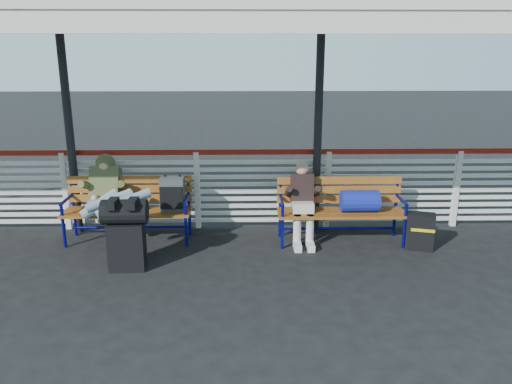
{
  "coord_description": "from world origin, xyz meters",
  "views": [
    {
      "loc": [
        0.73,
        -5.47,
        2.65
      ],
      "look_at": [
        0.88,
        1.0,
        0.82
      ],
      "focal_mm": 35.0,
      "sensor_mm": 36.0,
      "label": 1
    }
  ],
  "objects_px": {
    "luggage_stack": "(126,232)",
    "companion_person": "(303,202)",
    "suitcase_side": "(420,231)",
    "traveler_man": "(111,198)",
    "bench_left": "(143,200)",
    "bench_right": "(349,203)"
  },
  "relations": [
    {
      "from": "luggage_stack",
      "to": "companion_person",
      "type": "distance_m",
      "value": 2.46
    },
    {
      "from": "luggage_stack",
      "to": "companion_person",
      "type": "relative_size",
      "value": 0.8
    },
    {
      "from": "companion_person",
      "to": "luggage_stack",
      "type": "bearing_deg",
      "value": -159.06
    },
    {
      "from": "bench_left",
      "to": "bench_right",
      "type": "height_order",
      "value": "bench_left"
    },
    {
      "from": "bench_left",
      "to": "suitcase_side",
      "type": "relative_size",
      "value": 3.49
    },
    {
      "from": "luggage_stack",
      "to": "bench_right",
      "type": "distance_m",
      "value": 3.08
    },
    {
      "from": "companion_person",
      "to": "bench_left",
      "type": "bearing_deg",
      "value": 176.17
    },
    {
      "from": "companion_person",
      "to": "suitcase_side",
      "type": "bearing_deg",
      "value": -10.54
    },
    {
      "from": "bench_left",
      "to": "luggage_stack",
      "type": "bearing_deg",
      "value": -90.89
    },
    {
      "from": "bench_right",
      "to": "suitcase_side",
      "type": "bearing_deg",
      "value": -18.37
    },
    {
      "from": "bench_left",
      "to": "traveler_man",
      "type": "height_order",
      "value": "traveler_man"
    },
    {
      "from": "suitcase_side",
      "to": "traveler_man",
      "type": "bearing_deg",
      "value": -165.49
    },
    {
      "from": "bench_right",
      "to": "bench_left",
      "type": "bearing_deg",
      "value": 177.33
    },
    {
      "from": "luggage_stack",
      "to": "bench_right",
      "type": "bearing_deg",
      "value": 15.25
    },
    {
      "from": "luggage_stack",
      "to": "companion_person",
      "type": "xyz_separation_m",
      "value": [
        2.29,
        0.88,
        0.1
      ]
    },
    {
      "from": "bench_left",
      "to": "bench_right",
      "type": "distance_m",
      "value": 2.94
    },
    {
      "from": "traveler_man",
      "to": "companion_person",
      "type": "distance_m",
      "value": 2.65
    },
    {
      "from": "traveler_man",
      "to": "companion_person",
      "type": "relative_size",
      "value": 1.43
    },
    {
      "from": "bench_right",
      "to": "traveler_man",
      "type": "xyz_separation_m",
      "value": [
        -3.29,
        -0.21,
        0.16
      ]
    },
    {
      "from": "bench_left",
      "to": "companion_person",
      "type": "height_order",
      "value": "companion_person"
    },
    {
      "from": "bench_left",
      "to": "traveler_man",
      "type": "distance_m",
      "value": 0.52
    },
    {
      "from": "suitcase_side",
      "to": "bench_left",
      "type": "bearing_deg",
      "value": -170.67
    }
  ]
}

